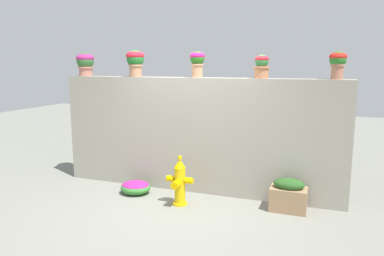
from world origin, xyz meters
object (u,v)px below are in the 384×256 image
(potted_plant_1, at_px, (135,60))
(potted_plant_2, at_px, (197,61))
(fire_hydrant, at_px, (179,183))
(planter_box, at_px, (288,195))
(potted_plant_4, at_px, (338,62))
(potted_plant_3, at_px, (262,65))
(flower_bush_left, at_px, (136,187))
(potted_plant_0, at_px, (85,62))

(potted_plant_1, xyz_separation_m, potted_plant_2, (1.14, 0.06, -0.02))
(fire_hydrant, distance_m, planter_box, 1.68)
(potted_plant_4, xyz_separation_m, fire_hydrant, (-2.21, -0.77, -1.87))
(fire_hydrant, height_order, planter_box, fire_hydrant)
(potted_plant_1, height_order, potted_plant_2, potted_plant_1)
(potted_plant_2, bearing_deg, potted_plant_4, -0.24)
(potted_plant_3, bearing_deg, potted_plant_1, -179.52)
(potted_plant_3, relative_size, flower_bush_left, 0.70)
(flower_bush_left, bearing_deg, potted_plant_3, 14.57)
(potted_plant_1, bearing_deg, potted_plant_2, 2.89)
(potted_plant_1, bearing_deg, flower_bush_left, -66.54)
(potted_plant_2, relative_size, potted_plant_3, 1.18)
(potted_plant_1, relative_size, potted_plant_3, 1.27)
(potted_plant_0, relative_size, potted_plant_1, 0.93)
(fire_hydrant, relative_size, planter_box, 1.46)
(potted_plant_0, xyz_separation_m, potted_plant_3, (3.35, -0.06, -0.06))
(potted_plant_1, bearing_deg, fire_hydrant, -32.65)
(potted_plant_3, distance_m, potted_plant_4, 1.11)
(potted_plant_2, height_order, fire_hydrant, potted_plant_2)
(potted_plant_3, height_order, fire_hydrant, potted_plant_3)
(potted_plant_1, xyz_separation_m, potted_plant_4, (3.34, 0.05, -0.03))
(potted_plant_3, height_order, potted_plant_4, potted_plant_4)
(potted_plant_4, relative_size, fire_hydrant, 0.52)
(potted_plant_0, distance_m, potted_plant_4, 4.46)
(planter_box, bearing_deg, potted_plant_1, 172.35)
(potted_plant_4, bearing_deg, fire_hydrant, -160.77)
(potted_plant_0, distance_m, flower_bush_left, 2.57)
(potted_plant_3, distance_m, fire_hydrant, 2.25)
(potted_plant_0, xyz_separation_m, potted_plant_4, (4.46, -0.03, -0.00))
(fire_hydrant, relative_size, flower_bush_left, 1.50)
(potted_plant_1, relative_size, flower_bush_left, 0.89)
(potted_plant_1, xyz_separation_m, flower_bush_left, (0.22, -0.50, -2.15))
(potted_plant_4, bearing_deg, potted_plant_2, 179.76)
(potted_plant_3, bearing_deg, planter_box, -36.14)
(potted_plant_4, bearing_deg, potted_plant_0, 179.66)
(potted_plant_0, bearing_deg, potted_plant_3, -0.96)
(potted_plant_1, xyz_separation_m, fire_hydrant, (1.13, -0.72, -1.91))
(potted_plant_2, relative_size, potted_plant_4, 1.06)
(potted_plant_0, distance_m, planter_box, 4.38)
(potted_plant_0, relative_size, planter_box, 0.81)
(potted_plant_4, xyz_separation_m, flower_bush_left, (-3.12, -0.55, -2.12))
(potted_plant_0, relative_size, potted_plant_4, 1.07)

